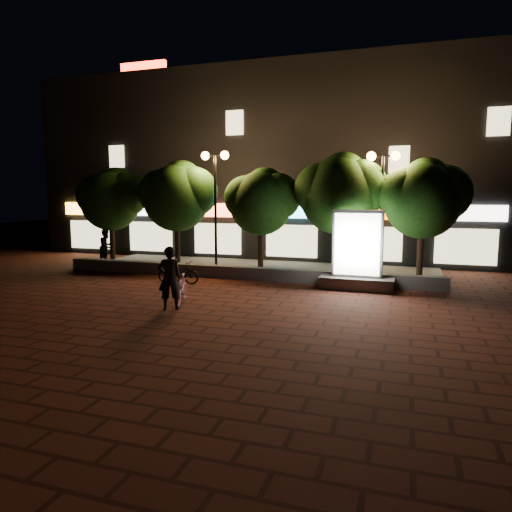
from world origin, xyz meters
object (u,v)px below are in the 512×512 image
at_px(tree_far_right, 424,196).
at_px(pedestrian, 106,246).
at_px(tree_left, 178,194).
at_px(scooter_pink, 182,289).
at_px(street_lamp_left, 215,180).
at_px(street_lamp_right, 382,182).
at_px(rider, 170,278).
at_px(tree_far_left, 112,197).
at_px(tree_right, 340,191).
at_px(ad_kiosk, 358,257).
at_px(tree_mid, 262,199).
at_px(scooter_parked, 178,272).

distance_m(tree_far_right, pedestrian, 14.52).
bearing_deg(tree_left, scooter_pink, -61.97).
height_order(tree_left, street_lamp_left, street_lamp_left).
relative_size(street_lamp_left, street_lamp_right, 1.04).
bearing_deg(rider, tree_left, -97.11).
bearing_deg(tree_left, street_lamp_left, -7.70).
bearing_deg(tree_far_left, tree_right, 0.00).
xyz_separation_m(tree_far_right, street_lamp_right, (-1.55, -0.26, 0.53)).
bearing_deg(scooter_pink, street_lamp_right, 29.87).
distance_m(tree_far_left, pedestrian, 2.38).
xyz_separation_m(tree_left, ad_kiosk, (8.25, -1.96, -2.29)).
height_order(tree_right, pedestrian, tree_right).
xyz_separation_m(tree_far_left, pedestrian, (-0.31, -0.17, -2.36)).
bearing_deg(ad_kiosk, tree_right, 115.81).
distance_m(tree_mid, ad_kiosk, 5.12).
bearing_deg(pedestrian, street_lamp_right, -89.50).
xyz_separation_m(street_lamp_left, scooter_parked, (-0.34, -2.91, -3.59)).
relative_size(tree_far_right, rider, 2.48).
distance_m(tree_far_left, tree_right, 10.81).
bearing_deg(street_lamp_right, tree_mid, 176.96).
relative_size(tree_right, scooter_pink, 3.35).
bearing_deg(street_lamp_left, tree_mid, 7.31).
height_order(tree_right, tree_far_right, tree_right).
bearing_deg(street_lamp_right, street_lamp_left, 180.00).
bearing_deg(ad_kiosk, scooter_parked, -169.67).
xyz_separation_m(tree_far_right, street_lamp_left, (-8.55, -0.26, 0.66)).
bearing_deg(tree_far_right, tree_far_left, -180.00).
height_order(ad_kiosk, scooter_parked, ad_kiosk).
height_order(tree_far_right, scooter_parked, tree_far_right).
xyz_separation_m(scooter_pink, scooter_parked, (-1.62, 2.88, -0.02)).
relative_size(scooter_parked, pedestrian, 0.97).
xyz_separation_m(tree_far_right, rider, (-7.23, -6.89, -2.41)).
bearing_deg(rider, tree_far_left, -77.99).
xyz_separation_m(tree_far_left, tree_right, (10.80, 0.00, 0.27)).
distance_m(tree_far_left, rider, 9.94).
xyz_separation_m(tree_left, street_lamp_right, (8.95, -0.26, 0.45)).
relative_size(tree_right, ad_kiosk, 1.76).
height_order(tree_far_right, rider, tree_far_right).
xyz_separation_m(tree_right, street_lamp_right, (1.64, -0.26, 0.33)).
bearing_deg(scooter_parked, scooter_pink, -155.04).
relative_size(rider, pedestrian, 1.12).
distance_m(scooter_parked, pedestrian, 6.21).
height_order(tree_right, ad_kiosk, tree_right).
relative_size(tree_mid, street_lamp_left, 0.87).
height_order(scooter_pink, pedestrian, pedestrian).
bearing_deg(tree_right, tree_far_left, -180.00).
bearing_deg(street_lamp_right, scooter_pink, -134.67).
distance_m(tree_far_right, street_lamp_left, 8.58).
xyz_separation_m(rider, scooter_parked, (-1.67, 3.71, -0.52)).
bearing_deg(tree_far_right, tree_right, 180.00).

